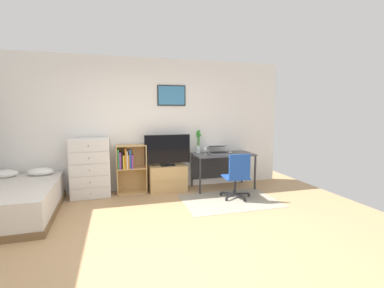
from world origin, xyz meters
TOP-DOWN VIEW (x-y plane):
  - ground_plane at (0.00, 0.00)m, footprint 7.20×7.20m
  - wall_back_with_posters at (0.00, 2.43)m, footprint 6.12×0.09m
  - area_rug at (1.43, 1.22)m, footprint 1.70×1.20m
  - bed at (-2.13, 1.42)m, footprint 1.34×1.94m
  - dresser at (-1.02, 2.15)m, footprint 0.72×0.46m
  - bookshelf at (-0.31, 2.22)m, footprint 0.58×0.30m
  - tv_stand at (0.46, 2.17)m, footprint 0.75×0.41m
  - television at (0.46, 2.15)m, footprint 0.93×0.16m
  - desk at (1.63, 2.13)m, footprint 1.26×0.65m
  - office_chair at (1.59, 1.27)m, footprint 0.57×0.58m
  - laptop at (1.56, 2.17)m, footprint 0.42×0.45m
  - computer_mouse at (1.80, 2.05)m, footprint 0.06×0.10m
  - bamboo_vase at (1.14, 2.25)m, footprint 0.11×0.10m
  - wine_glass at (1.22, 2.01)m, footprint 0.07×0.07m

SIDE VIEW (x-z plane):
  - ground_plane at x=0.00m, z-range 0.00..0.00m
  - area_rug at x=1.43m, z-range 0.00..0.01m
  - bed at x=-2.13m, z-range -0.06..0.56m
  - tv_stand at x=0.46m, z-range 0.00..0.52m
  - office_chair at x=1.59m, z-range 0.03..0.89m
  - bookshelf at x=-0.31m, z-range 0.08..1.04m
  - dresser at x=-1.02m, z-range 0.00..1.12m
  - desk at x=1.63m, z-range 0.24..0.98m
  - computer_mouse at x=1.80m, z-range 0.74..0.77m
  - laptop at x=1.56m, z-range 0.72..0.89m
  - television at x=0.46m, z-range 0.53..1.16m
  - wine_glass at x=1.22m, z-range 0.78..0.96m
  - bamboo_vase at x=1.14m, z-range 0.75..1.25m
  - wall_back_with_posters at x=0.00m, z-range 0.00..2.70m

